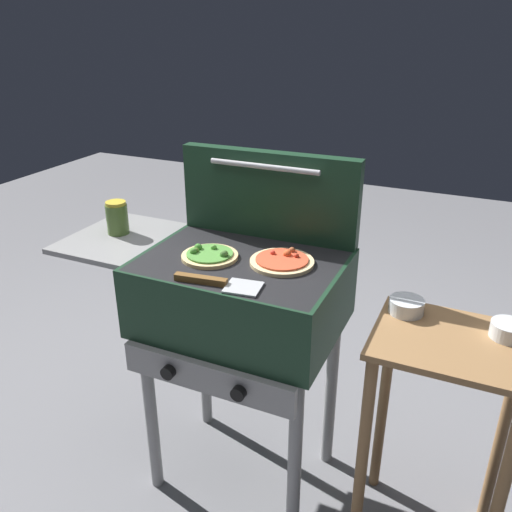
{
  "coord_description": "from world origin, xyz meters",
  "views": [
    {
      "loc": [
        0.68,
        -1.38,
        1.6
      ],
      "look_at": [
        0.05,
        0.0,
        0.92
      ],
      "focal_mm": 37.35,
      "sensor_mm": 36.0,
      "label": 1
    }
  ],
  "objects_px": {
    "sauce_jar": "(117,218)",
    "topping_bowl_near": "(508,331)",
    "pizza_pepperoni": "(282,261)",
    "grill": "(238,298)",
    "prep_table": "(442,403)",
    "pizza_veggie": "(210,255)",
    "spatula": "(218,283)",
    "topping_bowl_far": "(406,306)"
  },
  "relations": [
    {
      "from": "grill",
      "to": "pizza_veggie",
      "type": "bearing_deg",
      "value": -160.43
    },
    {
      "from": "prep_table",
      "to": "pizza_pepperoni",
      "type": "bearing_deg",
      "value": 177.59
    },
    {
      "from": "pizza_veggie",
      "to": "topping_bowl_near",
      "type": "distance_m",
      "value": 0.91
    },
    {
      "from": "spatula",
      "to": "prep_table",
      "type": "relative_size",
      "value": 0.34
    },
    {
      "from": "prep_table",
      "to": "sauce_jar",
      "type": "bearing_deg",
      "value": 179.04
    },
    {
      "from": "grill",
      "to": "prep_table",
      "type": "xyz_separation_m",
      "value": [
        0.67,
        0.0,
        -0.2
      ]
    },
    {
      "from": "topping_bowl_near",
      "to": "topping_bowl_far",
      "type": "bearing_deg",
      "value": 175.68
    },
    {
      "from": "pizza_pepperoni",
      "to": "prep_table",
      "type": "xyz_separation_m",
      "value": [
        0.53,
        -0.02,
        -0.36
      ]
    },
    {
      "from": "pizza_veggie",
      "to": "topping_bowl_near",
      "type": "xyz_separation_m",
      "value": [
        0.89,
        0.11,
        -0.11
      ]
    },
    {
      "from": "topping_bowl_far",
      "to": "prep_table",
      "type": "bearing_deg",
      "value": -32.44
    },
    {
      "from": "spatula",
      "to": "topping_bowl_far",
      "type": "bearing_deg",
      "value": 30.0
    },
    {
      "from": "spatula",
      "to": "prep_table",
      "type": "distance_m",
      "value": 0.76
    },
    {
      "from": "topping_bowl_near",
      "to": "pizza_veggie",
      "type": "bearing_deg",
      "value": -173.15
    },
    {
      "from": "topping_bowl_far",
      "to": "pizza_veggie",
      "type": "bearing_deg",
      "value": -168.03
    },
    {
      "from": "sauce_jar",
      "to": "topping_bowl_near",
      "type": "bearing_deg",
      "value": 2.38
    },
    {
      "from": "sauce_jar",
      "to": "spatula",
      "type": "height_order",
      "value": "sauce_jar"
    },
    {
      "from": "topping_bowl_near",
      "to": "pizza_pepperoni",
      "type": "bearing_deg",
      "value": -175.62
    },
    {
      "from": "grill",
      "to": "pizza_pepperoni",
      "type": "height_order",
      "value": "pizza_pepperoni"
    },
    {
      "from": "prep_table",
      "to": "pizza_veggie",
      "type": "bearing_deg",
      "value": -177.43
    },
    {
      "from": "grill",
      "to": "sauce_jar",
      "type": "relative_size",
      "value": 8.18
    },
    {
      "from": "pizza_pepperoni",
      "to": "topping_bowl_far",
      "type": "bearing_deg",
      "value": 10.8
    },
    {
      "from": "pizza_veggie",
      "to": "pizza_pepperoni",
      "type": "height_order",
      "value": "same"
    },
    {
      "from": "pizza_pepperoni",
      "to": "topping_bowl_far",
      "type": "height_order",
      "value": "pizza_pepperoni"
    },
    {
      "from": "pizza_pepperoni",
      "to": "sauce_jar",
      "type": "relative_size",
      "value": 1.72
    },
    {
      "from": "sauce_jar",
      "to": "grill",
      "type": "bearing_deg",
      "value": -2.83
    },
    {
      "from": "pizza_veggie",
      "to": "pizza_pepperoni",
      "type": "bearing_deg",
      "value": 13.9
    },
    {
      "from": "grill",
      "to": "sauce_jar",
      "type": "bearing_deg",
      "value": 177.17
    },
    {
      "from": "topping_bowl_far",
      "to": "spatula",
      "type": "bearing_deg",
      "value": -150.0
    },
    {
      "from": "prep_table",
      "to": "topping_bowl_far",
      "type": "bearing_deg",
      "value": 147.56
    },
    {
      "from": "pizza_pepperoni",
      "to": "sauce_jar",
      "type": "height_order",
      "value": "sauce_jar"
    },
    {
      "from": "pizza_pepperoni",
      "to": "sauce_jar",
      "type": "xyz_separation_m",
      "value": [
        -0.63,
        -0.0,
        0.05
      ]
    },
    {
      "from": "prep_table",
      "to": "grill",
      "type": "bearing_deg",
      "value": -179.63
    },
    {
      "from": "pizza_veggie",
      "to": "prep_table",
      "type": "bearing_deg",
      "value": 2.57
    },
    {
      "from": "grill",
      "to": "spatula",
      "type": "distance_m",
      "value": 0.24
    },
    {
      "from": "pizza_pepperoni",
      "to": "prep_table",
      "type": "bearing_deg",
      "value": -2.41
    },
    {
      "from": "grill",
      "to": "sauce_jar",
      "type": "distance_m",
      "value": 0.52
    },
    {
      "from": "grill",
      "to": "spatula",
      "type": "xyz_separation_m",
      "value": [
        0.03,
        -0.19,
        0.15
      ]
    },
    {
      "from": "pizza_pepperoni",
      "to": "topping_bowl_near",
      "type": "bearing_deg",
      "value": 4.38
    },
    {
      "from": "pizza_pepperoni",
      "to": "grill",
      "type": "bearing_deg",
      "value": -169.51
    },
    {
      "from": "sauce_jar",
      "to": "topping_bowl_near",
      "type": "xyz_separation_m",
      "value": [
        1.29,
        0.05,
        -0.16
      ]
    },
    {
      "from": "pizza_veggie",
      "to": "pizza_pepperoni",
      "type": "xyz_separation_m",
      "value": [
        0.23,
        0.06,
        -0.0
      ]
    },
    {
      "from": "pizza_pepperoni",
      "to": "spatula",
      "type": "height_order",
      "value": "pizza_pepperoni"
    }
  ]
}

